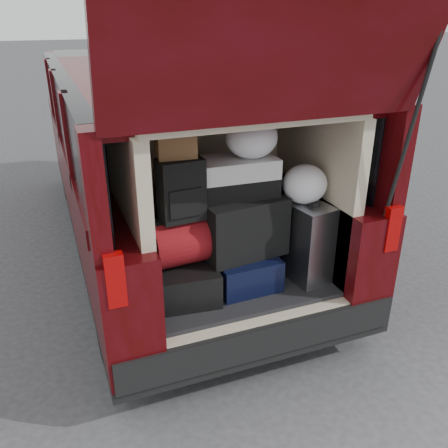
{
  "coord_description": "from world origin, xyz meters",
  "views": [
    {
      "loc": [
        -1.09,
        -2.46,
        2.28
      ],
      "look_at": [
        -0.06,
        0.2,
        0.98
      ],
      "focal_mm": 38.0,
      "sensor_mm": 36.0,
      "label": 1
    }
  ],
  "objects": [
    {
      "name": "navy_hardshell",
      "position": [
        0.04,
        0.15,
        0.66
      ],
      "size": [
        0.43,
        0.52,
        0.22
      ],
      "primitive_type": "cube",
      "rotation": [
        0.0,
        0.0,
        0.02
      ],
      "color": "black",
      "rests_on": "load_floor"
    },
    {
      "name": "grocery_sack_lower",
      "position": [
        -0.37,
        0.19,
        1.58
      ],
      "size": [
        0.24,
        0.2,
        0.21
      ],
      "primitive_type": "cube",
      "rotation": [
        0.0,
        0.0,
        -0.08
      ],
      "color": "brown",
      "rests_on": "backpack"
    },
    {
      "name": "silver_roller",
      "position": [
        0.48,
        0.05,
        0.82
      ],
      "size": [
        0.29,
        0.4,
        0.55
      ],
      "primitive_type": "cube",
      "rotation": [
        0.0,
        0.0,
        0.17
      ],
      "color": "white",
      "rests_on": "load_floor"
    },
    {
      "name": "backpack",
      "position": [
        -0.37,
        0.13,
        1.29
      ],
      "size": [
        0.28,
        0.18,
        0.38
      ],
      "primitive_type": "cube",
      "rotation": [
        0.0,
        0.0,
        0.07
      ],
      "color": "black",
      "rests_on": "red_duffel"
    },
    {
      "name": "plastic_bag_center",
      "position": [
        0.11,
        0.18,
        1.55
      ],
      "size": [
        0.35,
        0.33,
        0.26
      ],
      "primitive_type": "ellipsoid",
      "rotation": [
        0.0,
        0.0,
        0.06
      ],
      "color": "white",
      "rests_on": "twotone_duffel"
    },
    {
      "name": "black_soft_case",
      "position": [
        0.04,
        0.15,
        0.97
      ],
      "size": [
        0.58,
        0.39,
        0.39
      ],
      "primitive_type": "cube",
      "rotation": [
        0.0,
        0.0,
        0.12
      ],
      "color": "black",
      "rests_on": "navy_hardshell"
    },
    {
      "name": "twotone_duffel",
      "position": [
        0.0,
        0.21,
        1.29
      ],
      "size": [
        0.57,
        0.31,
        0.25
      ],
      "primitive_type": "cube",
      "rotation": [
        0.0,
        0.0,
        -0.04
      ],
      "color": "silver",
      "rests_on": "black_soft_case"
    },
    {
      "name": "red_duffel",
      "position": [
        -0.32,
        0.16,
        0.94
      ],
      "size": [
        0.51,
        0.35,
        0.32
      ],
      "primitive_type": "cube",
      "rotation": [
        0.0,
        0.0,
        0.07
      ],
      "color": "maroon",
      "rests_on": "black_hardshell"
    },
    {
      "name": "load_floor",
      "position": [
        0.0,
        0.28,
        0.28
      ],
      "size": [
        1.24,
        1.05,
        0.55
      ],
      "primitive_type": "cube",
      "color": "black",
      "rests_on": "ground"
    },
    {
      "name": "black_hardshell",
      "position": [
        -0.37,
        0.17,
        0.66
      ],
      "size": [
        0.47,
        0.61,
        0.23
      ],
      "primitive_type": "cube",
      "rotation": [
        0.0,
        0.0,
        -0.11
      ],
      "color": "black",
      "rests_on": "load_floor"
    },
    {
      "name": "plastic_bag_right",
      "position": [
        0.46,
        0.08,
        1.23
      ],
      "size": [
        0.34,
        0.32,
        0.26
      ],
      "primitive_type": "ellipsoid",
      "rotation": [
        0.0,
        0.0,
        0.15
      ],
      "color": "white",
      "rests_on": "silver_roller"
    },
    {
      "name": "minivan",
      "position": [
        0.0,
        1.86,
        0.91
      ],
      "size": [
        1.9,
        5.35,
        2.77
      ],
      "color": "black",
      "rests_on": "ground"
    },
    {
      "name": "ground",
      "position": [
        0.0,
        0.0,
        0.0
      ],
      "size": [
        80.0,
        80.0,
        0.0
      ],
      "primitive_type": "plane",
      "color": "#353537",
      "rests_on": "ground"
    }
  ]
}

